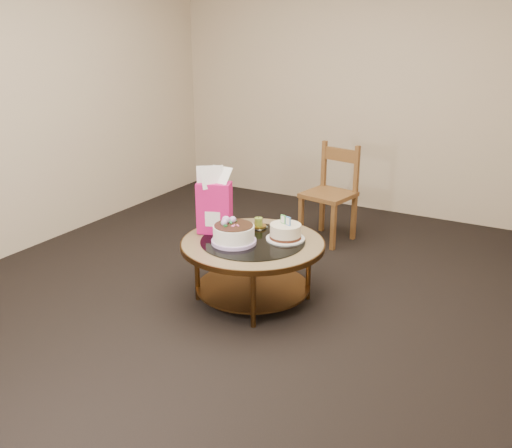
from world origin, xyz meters
The scene contains 8 objects.
ground centered at (0.00, 0.00, 0.00)m, with size 5.00×5.00×0.00m, color black.
room_walls centered at (0.00, 0.00, 1.54)m, with size 4.52×5.02×2.61m.
coffee_table centered at (0.00, 0.00, 0.38)m, with size 1.02×1.02×0.46m.
decorated_cake centered at (-0.09, -0.10, 0.52)m, with size 0.31×0.31×0.18m.
cream_cake centered at (0.19, 0.14, 0.51)m, with size 0.27×0.27×0.17m.
gift_bag centered at (-0.33, 0.01, 0.70)m, with size 0.27×0.23×0.48m.
pillar_candle centered at (-0.09, 0.25, 0.49)m, with size 0.12×0.12×0.09m.
dining_chair centered at (0.01, 1.42, 0.45)m, with size 0.47×0.47×0.88m.
Camera 1 is at (1.85, -3.25, 1.91)m, focal length 40.00 mm.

